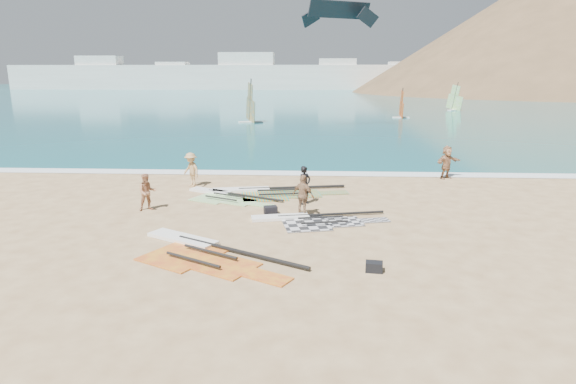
{
  "coord_description": "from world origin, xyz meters",
  "views": [
    {
      "loc": [
        2.19,
        -14.47,
        5.6
      ],
      "look_at": [
        1.23,
        4.0,
        1.0
      ],
      "focal_mm": 30.0,
      "sensor_mm": 36.0,
      "label": 1
    }
  ],
  "objects_px": {
    "rig_red": "(200,251)",
    "beachgoer_back": "(303,195)",
    "rig_orange": "(269,192)",
    "person_wetsuit": "(305,185)",
    "rig_grey": "(309,220)",
    "beachgoer_mid": "(191,170)",
    "beachgoer_left": "(147,192)",
    "gear_bag_far": "(374,267)",
    "beachgoer_right": "(447,162)",
    "rig_green": "(222,196)",
    "gear_bag_near": "(271,210)"
  },
  "relations": [
    {
      "from": "beachgoer_back",
      "to": "rig_orange",
      "type": "bearing_deg",
      "value": -31.74
    },
    {
      "from": "beachgoer_mid",
      "to": "beachgoer_back",
      "type": "bearing_deg",
      "value": 1.49
    },
    {
      "from": "rig_red",
      "to": "beachgoer_back",
      "type": "bearing_deg",
      "value": 82.55
    },
    {
      "from": "beachgoer_back",
      "to": "gear_bag_far",
      "type": "bearing_deg",
      "value": 144.75
    },
    {
      "from": "beachgoer_back",
      "to": "beachgoer_left",
      "type": "bearing_deg",
      "value": 29.44
    },
    {
      "from": "gear_bag_far",
      "to": "beachgoer_mid",
      "type": "xyz_separation_m",
      "value": [
        -7.91,
        10.38,
        0.71
      ]
    },
    {
      "from": "rig_orange",
      "to": "person_wetsuit",
      "type": "height_order",
      "value": "person_wetsuit"
    },
    {
      "from": "gear_bag_near",
      "to": "beachgoer_left",
      "type": "distance_m",
      "value": 5.22
    },
    {
      "from": "beachgoer_back",
      "to": "person_wetsuit",
      "type": "bearing_deg",
      "value": -57.58
    },
    {
      "from": "gear_bag_near",
      "to": "beachgoer_back",
      "type": "distance_m",
      "value": 1.49
    },
    {
      "from": "gear_bag_near",
      "to": "beachgoer_mid",
      "type": "xyz_separation_m",
      "value": [
        -4.42,
        4.73,
        0.7
      ]
    },
    {
      "from": "rig_grey",
      "to": "gear_bag_far",
      "type": "bearing_deg",
      "value": -80.41
    },
    {
      "from": "beachgoer_right",
      "to": "rig_red",
      "type": "bearing_deg",
      "value": -166.35
    },
    {
      "from": "gear_bag_near",
      "to": "person_wetsuit",
      "type": "bearing_deg",
      "value": 50.55
    },
    {
      "from": "rig_orange",
      "to": "beachgoer_back",
      "type": "xyz_separation_m",
      "value": [
        1.7,
        -3.65,
        0.78
      ]
    },
    {
      "from": "rig_green",
      "to": "beachgoer_mid",
      "type": "bearing_deg",
      "value": 158.42
    },
    {
      "from": "rig_green",
      "to": "beachgoer_right",
      "type": "bearing_deg",
      "value": 47.67
    },
    {
      "from": "rig_green",
      "to": "rig_orange",
      "type": "relative_size",
      "value": 0.71
    },
    {
      "from": "beachgoer_mid",
      "to": "beachgoer_right",
      "type": "bearing_deg",
      "value": 52.34
    },
    {
      "from": "rig_green",
      "to": "gear_bag_far",
      "type": "height_order",
      "value": "gear_bag_far"
    },
    {
      "from": "rig_red",
      "to": "person_wetsuit",
      "type": "bearing_deg",
      "value": 91.19
    },
    {
      "from": "rig_orange",
      "to": "rig_grey",
      "type": "bearing_deg",
      "value": -77.0
    },
    {
      "from": "rig_red",
      "to": "beachgoer_back",
      "type": "relative_size",
      "value": 3.46
    },
    {
      "from": "beachgoer_back",
      "to": "beachgoer_mid",
      "type": "bearing_deg",
      "value": -6.88
    },
    {
      "from": "rig_red",
      "to": "beachgoer_left",
      "type": "relative_size",
      "value": 3.71
    },
    {
      "from": "gear_bag_near",
      "to": "beachgoer_right",
      "type": "distance_m",
      "value": 11.52
    },
    {
      "from": "rig_green",
      "to": "rig_orange",
      "type": "xyz_separation_m",
      "value": [
        2.1,
        0.9,
        0.0
      ]
    },
    {
      "from": "gear_bag_far",
      "to": "rig_green",
      "type": "bearing_deg",
      "value": 125.78
    },
    {
      "from": "rig_orange",
      "to": "rig_red",
      "type": "height_order",
      "value": "same"
    },
    {
      "from": "rig_orange",
      "to": "beachgoer_right",
      "type": "bearing_deg",
      "value": 10.96
    },
    {
      "from": "rig_green",
      "to": "beachgoer_right",
      "type": "xyz_separation_m",
      "value": [
        11.4,
        4.61,
        0.85
      ]
    },
    {
      "from": "rig_red",
      "to": "gear_bag_far",
      "type": "distance_m",
      "value": 5.52
    },
    {
      "from": "gear_bag_near",
      "to": "gear_bag_far",
      "type": "relative_size",
      "value": 1.06
    },
    {
      "from": "rig_red",
      "to": "beachgoer_right",
      "type": "xyz_separation_m",
      "value": [
        10.8,
        11.65,
        0.85
      ]
    },
    {
      "from": "rig_orange",
      "to": "beachgoer_left",
      "type": "relative_size",
      "value": 4.25
    },
    {
      "from": "beachgoer_left",
      "to": "beachgoer_mid",
      "type": "height_order",
      "value": "beachgoer_mid"
    },
    {
      "from": "rig_grey",
      "to": "beachgoer_mid",
      "type": "distance_m",
      "value": 8.25
    },
    {
      "from": "rig_red",
      "to": "gear_bag_near",
      "type": "xyz_separation_m",
      "value": [
        1.88,
        4.41,
        0.11
      ]
    },
    {
      "from": "gear_bag_near",
      "to": "beachgoer_right",
      "type": "height_order",
      "value": "beachgoer_right"
    },
    {
      "from": "beachgoer_mid",
      "to": "rig_grey",
      "type": "bearing_deg",
      "value": -1.45
    },
    {
      "from": "beachgoer_back",
      "to": "beachgoer_right",
      "type": "height_order",
      "value": "beachgoer_right"
    },
    {
      "from": "rig_red",
      "to": "beachgoer_right",
      "type": "height_order",
      "value": "beachgoer_right"
    },
    {
      "from": "rig_grey",
      "to": "rig_green",
      "type": "relative_size",
      "value": 1.16
    },
    {
      "from": "gear_bag_far",
      "to": "beachgoer_left",
      "type": "bearing_deg",
      "value": 145.43
    },
    {
      "from": "gear_bag_far",
      "to": "beachgoer_back",
      "type": "relative_size",
      "value": 0.29
    },
    {
      "from": "gear_bag_far",
      "to": "beachgoer_right",
      "type": "xyz_separation_m",
      "value": [
        5.43,
        12.9,
        0.76
      ]
    },
    {
      "from": "rig_grey",
      "to": "rig_red",
      "type": "distance_m",
      "value": 4.94
    },
    {
      "from": "rig_red",
      "to": "beachgoer_back",
      "type": "height_order",
      "value": "beachgoer_back"
    },
    {
      "from": "gear_bag_near",
      "to": "gear_bag_far",
      "type": "xyz_separation_m",
      "value": [
        3.5,
        -5.65,
        -0.02
      ]
    },
    {
      "from": "rig_orange",
      "to": "gear_bag_far",
      "type": "distance_m",
      "value": 9.96
    }
  ]
}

